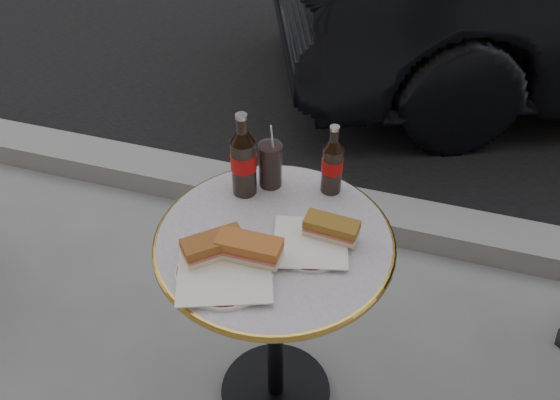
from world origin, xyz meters
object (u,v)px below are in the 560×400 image
(bistro_table, at_px, (275,326))
(plate_left, at_px, (225,271))
(plate_right, at_px, (310,244))
(cola_bottle_left, at_px, (243,155))
(cola_glass, at_px, (270,165))
(cola_bottle_right, at_px, (333,159))

(bistro_table, xyz_separation_m, plate_left, (-0.08, -0.15, 0.37))
(plate_right, relative_size, cola_bottle_left, 0.76)
(cola_bottle_left, height_order, cola_glass, cola_bottle_left)
(plate_right, relative_size, cola_glass, 1.42)
(cola_bottle_left, height_order, cola_bottle_right, cola_bottle_left)
(plate_right, bearing_deg, cola_bottle_left, 146.46)
(plate_right, height_order, cola_glass, cola_glass)
(plate_left, bearing_deg, cola_bottle_left, 100.46)
(plate_left, bearing_deg, cola_glass, 89.50)
(bistro_table, relative_size, plate_right, 3.80)
(bistro_table, bearing_deg, cola_glass, 110.17)
(cola_bottle_left, bearing_deg, cola_bottle_right, 18.45)
(cola_bottle_left, bearing_deg, plate_left, -79.54)
(plate_left, xyz_separation_m, cola_glass, (0.00, 0.35, 0.06))
(cola_bottle_right, bearing_deg, cola_glass, -171.44)
(plate_left, bearing_deg, bistro_table, 62.45)
(plate_left, xyz_separation_m, plate_right, (0.17, 0.15, -0.00))
(bistro_table, relative_size, cola_bottle_left, 2.89)
(cola_bottle_left, distance_m, cola_bottle_right, 0.24)
(cola_glass, bearing_deg, cola_bottle_right, 8.56)
(bistro_table, height_order, cola_bottle_right, cola_bottle_right)
(cola_bottle_right, bearing_deg, cola_bottle_left, -161.55)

